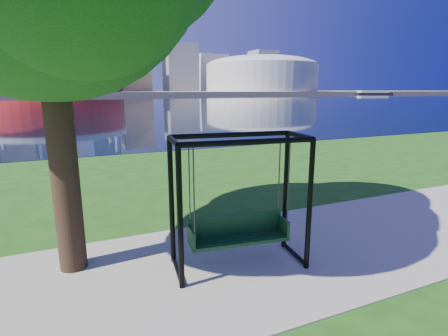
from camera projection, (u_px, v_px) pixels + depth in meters
ground at (232, 251)px, 7.07m from camera, size 900.00×900.00×0.00m
path at (243, 261)px, 6.62m from camera, size 120.00×4.00×0.03m
river at (78, 101)px, 98.12m from camera, size 900.00×180.00×0.02m
far_bank at (70, 93)px, 279.99m from camera, size 900.00×228.00×2.00m
stadium at (51, 71)px, 209.77m from camera, size 83.00×83.00×32.00m
arena at (262, 73)px, 266.56m from camera, size 84.00×84.00×26.56m
skyline at (60, 48)px, 282.62m from camera, size 392.00×66.00×96.50m
swing at (239, 205)px, 6.25m from camera, size 2.49×1.32×2.43m
barge at (373, 93)px, 252.78m from camera, size 28.59×13.42×2.76m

